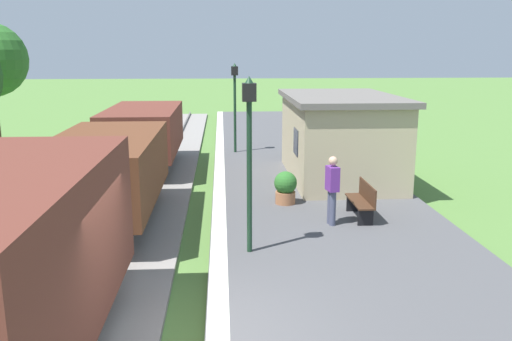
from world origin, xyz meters
The scene contains 10 objects.
platform_slab centered at (3.20, 0.00, 0.12)m, with size 6.00×60.00×0.25m, color #4C4C4F.
platform_edge_stripe centered at (0.40, 0.00, 0.25)m, with size 0.36×60.00×0.01m, color silver.
freight_train centered at (-2.40, 5.34, 1.51)m, with size 2.50×19.40×2.72m.
station_hut centered at (4.40, 9.97, 1.65)m, with size 3.50×5.80×2.78m.
bench_near_hut centered at (4.05, 5.55, 0.72)m, with size 0.42×1.50×0.91m.
bench_down_platform centered at (4.05, 14.04, 0.72)m, with size 0.42×1.50×0.91m.
person_waiting centered at (3.16, 5.10, 1.18)m, with size 0.30×0.42×1.71m.
potted_planter centered at (2.25, 7.00, 0.72)m, with size 0.64×0.64×0.92m.
lamp_post_near centered at (1.06, 3.41, 2.80)m, with size 0.28×0.28×3.70m.
lamp_post_far centered at (1.06, 14.83, 2.80)m, with size 0.28×0.28×3.70m.
Camera 1 is at (0.50, -7.28, 4.45)m, focal length 37.31 mm.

